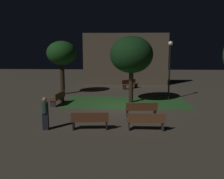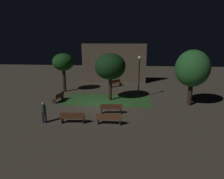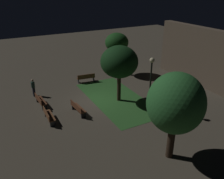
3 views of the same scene
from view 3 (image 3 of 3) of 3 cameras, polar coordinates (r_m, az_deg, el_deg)
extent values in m
plane|color=#4C4438|center=(20.18, -3.69, -2.71)|extent=(60.00, 60.00, 0.00)
cube|color=#2D6028|center=(20.49, 1.06, -2.21)|extent=(8.98, 4.19, 0.01)
cube|color=brown|center=(20.01, -16.94, -2.62)|extent=(1.83, 0.62, 0.06)
cube|color=brown|center=(19.87, -17.60, -2.17)|extent=(1.80, 0.20, 0.40)
cube|color=black|center=(20.82, -17.50, -2.35)|extent=(0.11, 0.39, 0.42)
cube|color=black|center=(19.43, -16.17, -4.17)|extent=(0.11, 0.39, 0.42)
cube|color=brown|center=(17.67, -15.04, -6.18)|extent=(1.80, 0.49, 0.06)
cube|color=brown|center=(17.52, -15.79, -5.68)|extent=(1.80, 0.07, 0.40)
cube|color=#2D2D33|center=(18.47, -15.56, -5.68)|extent=(0.08, 0.38, 0.42)
cube|color=#2D2D33|center=(17.11, -14.31, -8.12)|extent=(0.08, 0.38, 0.42)
cube|color=brown|center=(23.95, -6.42, 2.89)|extent=(0.69, 1.84, 0.06)
cube|color=brown|center=(23.68, -6.31, 3.24)|extent=(0.27, 1.79, 0.40)
cube|color=#2D2D33|center=(23.87, -8.24, 2.09)|extent=(0.39, 0.12, 0.42)
cube|color=#2D2D33|center=(24.24, -4.57, 2.63)|extent=(0.39, 0.12, 0.42)
cube|color=brown|center=(18.22, -8.19, -4.53)|extent=(1.84, 0.66, 0.06)
cube|color=brown|center=(18.03, -8.84, -4.07)|extent=(1.80, 0.24, 0.40)
cube|color=black|center=(18.97, -9.23, -4.18)|extent=(0.12, 0.39, 0.42)
cube|color=black|center=(17.71, -6.99, -6.27)|extent=(0.12, 0.39, 0.42)
cube|color=brown|center=(23.37, 15.12, 1.60)|extent=(1.66, 1.56, 0.06)
cube|color=brown|center=(23.48, 15.23, 2.30)|extent=(1.38, 1.25, 0.40)
cube|color=black|center=(23.43, 16.99, 0.78)|extent=(0.32, 0.34, 0.42)
cube|color=black|center=(23.52, 13.13, 1.33)|extent=(0.32, 0.34, 0.42)
cylinder|color=#2D2116|center=(13.80, 14.30, -11.27)|extent=(0.42, 0.42, 2.66)
ellipsoid|color=#28662D|center=(12.68, 15.32, -3.24)|extent=(3.09, 3.09, 3.36)
cylinder|color=#2D2116|center=(19.65, 1.71, 0.80)|extent=(0.33, 0.33, 2.63)
ellipsoid|color=#143816|center=(18.89, 1.80, 6.80)|extent=(3.06, 3.06, 2.62)
cylinder|color=#2D2116|center=(25.71, 1.13, 6.88)|extent=(0.38, 0.38, 2.85)
ellipsoid|color=#194719|center=(25.15, 1.17, 11.46)|extent=(2.48, 2.48, 2.01)
cylinder|color=black|center=(17.66, 9.28, 0.26)|extent=(0.12, 0.12, 4.11)
sphere|color=#F4E5B2|center=(16.89, 9.79, 7.10)|extent=(0.36, 0.36, 0.36)
cube|color=black|center=(21.92, -18.56, -0.50)|extent=(0.29, 0.21, 0.84)
cylinder|color=#233D33|center=(21.66, -18.80, 1.13)|extent=(0.32, 0.32, 0.52)
sphere|color=tan|center=(21.51, -18.94, 2.11)|extent=(0.22, 0.22, 0.22)
cube|color=brown|center=(24.81, 19.65, 8.01)|extent=(9.07, 0.80, 5.52)
camera|label=1|loc=(18.97, -52.30, -1.77)|focal=38.78mm
camera|label=2|loc=(17.63, -64.39, -0.16)|focal=32.24mm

